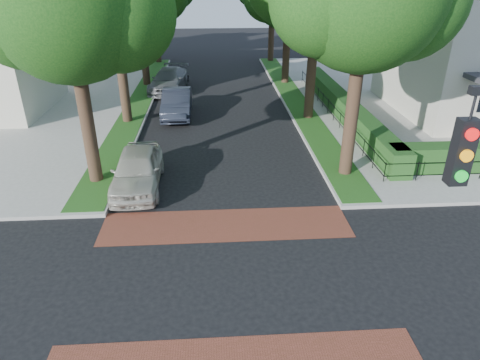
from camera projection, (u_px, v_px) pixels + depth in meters
name	position (u px, v px, depth m)	size (l,w,h in m)	color
ground	(230.00, 283.00, 12.75)	(120.00, 120.00, 0.00)	black
crosswalk_far	(226.00, 225.00, 15.61)	(9.00, 2.20, 0.01)	brown
grass_strip_ne	(294.00, 99.00, 30.06)	(1.60, 29.80, 0.02)	#1E3F12
grass_strip_nw	(139.00, 102.00, 29.43)	(1.60, 29.80, 0.02)	#1E3F12
tree_left_near	(72.00, 3.00, 15.66)	(7.50, 6.45, 10.20)	black
hedge_main_road	(344.00, 107.00, 26.27)	(1.00, 18.00, 1.20)	#1C4819
fence_main_road	(331.00, 110.00, 26.29)	(0.06, 18.00, 0.90)	black
house_left_far	(41.00, 10.00, 38.18)	(10.00, 9.00, 10.14)	beige
parked_car_front	(137.00, 169.00, 17.95)	(1.95, 4.84, 1.65)	#AFAC9E
parked_car_middle	(177.00, 103.00, 26.74)	(1.74, 4.99, 1.64)	#1F232E
parked_car_rear	(169.00, 80.00, 32.22)	(2.28, 5.61, 1.63)	slate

